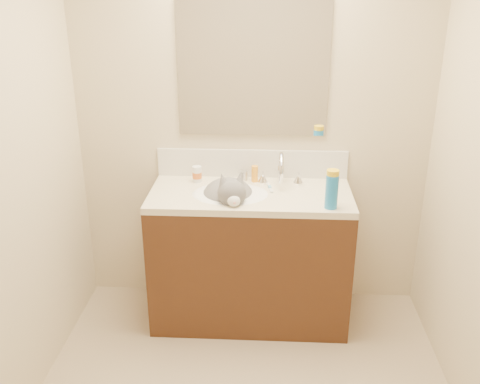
# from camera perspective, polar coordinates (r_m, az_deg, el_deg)

# --- Properties ---
(room_shell) EXTENTS (2.24, 2.54, 2.52)m
(room_shell) POSITION_cam_1_polar(r_m,az_deg,el_deg) (2.05, 0.28, 6.02)
(room_shell) COLOR #C4B191
(room_shell) RESTS_ON ground
(vanity_cabinet) EXTENTS (1.20, 0.55, 0.82)m
(vanity_cabinet) POSITION_cam_1_polar(r_m,az_deg,el_deg) (3.37, 1.07, -7.13)
(vanity_cabinet) COLOR #3B1F10
(vanity_cabinet) RESTS_ON ground
(counter_slab) EXTENTS (1.20, 0.55, 0.04)m
(counter_slab) POSITION_cam_1_polar(r_m,az_deg,el_deg) (3.18, 1.13, -0.35)
(counter_slab) COLOR beige
(counter_slab) RESTS_ON vanity_cabinet
(basin) EXTENTS (0.45, 0.36, 0.14)m
(basin) POSITION_cam_1_polar(r_m,az_deg,el_deg) (3.18, -1.06, -1.35)
(basin) COLOR white
(basin) RESTS_ON vanity_cabinet
(faucet) EXTENTS (0.28, 0.20, 0.21)m
(faucet) POSITION_cam_1_polar(r_m,az_deg,el_deg) (3.27, 4.38, 2.22)
(faucet) COLOR silver
(faucet) RESTS_ON counter_slab
(cat) EXTENTS (0.41, 0.46, 0.34)m
(cat) POSITION_cam_1_polar(r_m,az_deg,el_deg) (3.16, -1.18, -0.55)
(cat) COLOR #595659
(cat) RESTS_ON basin
(backsplash) EXTENTS (1.20, 0.02, 0.18)m
(backsplash) POSITION_cam_1_polar(r_m,az_deg,el_deg) (3.39, 1.30, 3.06)
(backsplash) COLOR beige
(backsplash) RESTS_ON counter_slab
(mirror) EXTENTS (0.90, 0.02, 0.80)m
(mirror) POSITION_cam_1_polar(r_m,az_deg,el_deg) (3.24, 1.39, 12.97)
(mirror) COLOR white
(mirror) RESTS_ON room_shell
(pill_bottle) EXTENTS (0.07, 0.07, 0.10)m
(pill_bottle) POSITION_cam_1_polar(r_m,az_deg,el_deg) (3.33, -4.60, 1.91)
(pill_bottle) COLOR silver
(pill_bottle) RESTS_ON counter_slab
(pill_label) EXTENTS (0.07, 0.07, 0.04)m
(pill_label) POSITION_cam_1_polar(r_m,az_deg,el_deg) (3.33, -4.60, 1.80)
(pill_label) COLOR #CC6122
(pill_label) RESTS_ON pill_bottle
(silver_jar) EXTENTS (0.06, 0.06, 0.06)m
(silver_jar) POSITION_cam_1_polar(r_m,az_deg,el_deg) (3.35, 0.38, 1.77)
(silver_jar) COLOR #B7B7BC
(silver_jar) RESTS_ON counter_slab
(amber_bottle) EXTENTS (0.05, 0.05, 0.10)m
(amber_bottle) POSITION_cam_1_polar(r_m,az_deg,el_deg) (3.32, 1.58, 1.96)
(amber_bottle) COLOR orange
(amber_bottle) RESTS_ON counter_slab
(toothbrush) EXTENTS (0.04, 0.15, 0.01)m
(toothbrush) POSITION_cam_1_polar(r_m,az_deg,el_deg) (3.23, 3.20, 0.46)
(toothbrush) COLOR silver
(toothbrush) RESTS_ON counter_slab
(toothbrush_head) EXTENTS (0.02, 0.03, 0.02)m
(toothbrush_head) POSITION_cam_1_polar(r_m,az_deg,el_deg) (3.23, 3.20, 0.51)
(toothbrush_head) COLOR #66B2DA
(toothbrush_head) RESTS_ON counter_slab
(spray_can) EXTENTS (0.09, 0.09, 0.19)m
(spray_can) POSITION_cam_1_polar(r_m,az_deg,el_deg) (2.97, 9.75, 0.04)
(spray_can) COLOR blue
(spray_can) RESTS_ON counter_slab
(spray_cap) EXTENTS (0.08, 0.08, 0.04)m
(spray_cap) POSITION_cam_1_polar(r_m,az_deg,el_deg) (2.93, 9.88, 1.94)
(spray_cap) COLOR gold
(spray_cap) RESTS_ON spray_can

